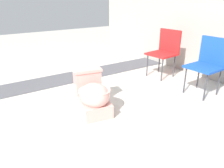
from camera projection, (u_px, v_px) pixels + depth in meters
ground_plane at (74, 110)px, 2.84m from camera, size 14.00×14.00×0.00m
gravel_strip at (72, 77)px, 3.99m from camera, size 0.56×8.00×0.01m
toilet at (92, 95)px, 2.76m from camera, size 0.69×0.49×0.52m
folding_chair_left at (166, 48)px, 3.92m from camera, size 0.48×0.48×0.83m
folding_chair_middle at (209, 60)px, 3.19m from camera, size 0.46×0.46×0.83m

